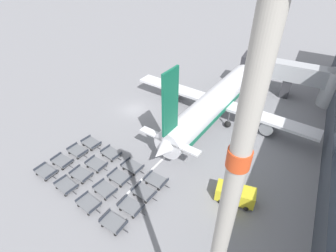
# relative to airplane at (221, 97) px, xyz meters

# --- Properties ---
(ground_plane) EXTENTS (500.00, 500.00, 0.00)m
(ground_plane) POSITION_rel_airplane_xyz_m (-13.58, -6.05, -3.37)
(ground_plane) COLOR gray
(jet_bridge) EXTENTS (18.45, 4.55, 6.83)m
(jet_bridge) POSITION_rel_airplane_xyz_m (10.80, 12.04, 0.81)
(jet_bridge) COLOR #B2B5BA
(jet_bridge) RESTS_ON ground_plane
(airplane) EXTENTS (31.66, 36.54, 13.68)m
(airplane) POSITION_rel_airplane_xyz_m (0.00, 0.00, 0.00)
(airplane) COLOR white
(airplane) RESTS_ON ground_plane
(service_van) EXTENTS (4.65, 2.87, 1.97)m
(service_van) POSITION_rel_airplane_xyz_m (7.90, -16.53, -2.30)
(service_van) COLOR yellow
(service_van) RESTS_ON ground_plane
(baggage_dolly_row_near_col_a) EXTENTS (3.38, 2.07, 0.92)m
(baggage_dolly_row_near_col_a) POSITION_rel_airplane_xyz_m (-14.60, -24.22, -2.89)
(baggage_dolly_row_near_col_a) COLOR slate
(baggage_dolly_row_near_col_a) RESTS_ON ground_plane
(baggage_dolly_row_near_col_b) EXTENTS (3.41, 2.23, 0.92)m
(baggage_dolly_row_near_col_b) POSITION_rel_airplane_xyz_m (-10.55, -24.66, -2.89)
(baggage_dolly_row_near_col_b) COLOR slate
(baggage_dolly_row_near_col_b) RESTS_ON ground_plane
(baggage_dolly_row_near_col_c) EXTENTS (3.41, 2.21, 0.92)m
(baggage_dolly_row_near_col_c) POSITION_rel_airplane_xyz_m (-6.35, -25.31, -2.89)
(baggage_dolly_row_near_col_c) COLOR slate
(baggage_dolly_row_near_col_c) RESTS_ON ground_plane
(baggage_dolly_row_near_col_d) EXTENTS (3.37, 2.03, 0.92)m
(baggage_dolly_row_near_col_d) POSITION_rel_airplane_xyz_m (-2.33, -25.90, -2.89)
(baggage_dolly_row_near_col_d) COLOR slate
(baggage_dolly_row_near_col_d) RESTS_ON ground_plane
(baggage_dolly_row_mid_a_col_a) EXTENTS (3.36, 2.01, 0.92)m
(baggage_dolly_row_mid_a_col_a) POSITION_rel_airplane_xyz_m (-14.23, -21.84, -2.89)
(baggage_dolly_row_mid_a_col_a) COLOR slate
(baggage_dolly_row_mid_a_col_a) RESTS_ON ground_plane
(baggage_dolly_row_mid_a_col_b) EXTENTS (3.36, 2.02, 0.92)m
(baggage_dolly_row_mid_a_col_b) POSITION_rel_airplane_xyz_m (-10.24, -22.39, -2.89)
(baggage_dolly_row_mid_a_col_b) COLOR slate
(baggage_dolly_row_mid_a_col_b) RESTS_ON ground_plane
(baggage_dolly_row_mid_a_col_c) EXTENTS (3.42, 2.25, 0.92)m
(baggage_dolly_row_mid_a_col_c) POSITION_rel_airplane_xyz_m (-6.01, -22.84, -2.89)
(baggage_dolly_row_mid_a_col_c) COLOR slate
(baggage_dolly_row_mid_a_col_c) RESTS_ON ground_plane
(baggage_dolly_row_mid_a_col_d) EXTENTS (3.36, 2.02, 0.92)m
(baggage_dolly_row_mid_a_col_d) POSITION_rel_airplane_xyz_m (-1.89, -23.34, -2.89)
(baggage_dolly_row_mid_a_col_d) COLOR slate
(baggage_dolly_row_mid_a_col_d) RESTS_ON ground_plane
(baggage_dolly_row_mid_b_col_a) EXTENTS (3.40, 2.16, 0.92)m
(baggage_dolly_row_mid_b_col_a) POSITION_rel_airplane_xyz_m (-13.90, -19.31, -2.89)
(baggage_dolly_row_mid_b_col_a) COLOR slate
(baggage_dolly_row_mid_b_col_a) RESTS_ON ground_plane
(baggage_dolly_row_mid_b_col_b) EXTENTS (3.37, 2.04, 0.92)m
(baggage_dolly_row_mid_b_col_b) POSITION_rel_airplane_xyz_m (-9.80, -20.05, -2.89)
(baggage_dolly_row_mid_b_col_b) COLOR slate
(baggage_dolly_row_mid_b_col_b) RESTS_ON ground_plane
(baggage_dolly_row_mid_b_col_c) EXTENTS (3.39, 2.10, 0.92)m
(baggage_dolly_row_mid_b_col_c) POSITION_rel_airplane_xyz_m (-5.69, -20.46, -2.89)
(baggage_dolly_row_mid_b_col_c) COLOR slate
(baggage_dolly_row_mid_b_col_c) RESTS_ON ground_plane
(baggage_dolly_row_mid_b_col_d) EXTENTS (3.40, 2.14, 0.92)m
(baggage_dolly_row_mid_b_col_d) POSITION_rel_airplane_xyz_m (-1.70, -20.94, -2.89)
(baggage_dolly_row_mid_b_col_d) COLOR slate
(baggage_dolly_row_mid_b_col_d) RESTS_ON ground_plane
(baggage_dolly_row_far_col_a) EXTENTS (3.41, 2.20, 0.92)m
(baggage_dolly_row_far_col_a) POSITION_rel_airplane_xyz_m (-13.40, -17.06, -2.89)
(baggage_dolly_row_far_col_a) COLOR slate
(baggage_dolly_row_far_col_a) RESTS_ON ground_plane
(baggage_dolly_row_far_col_b) EXTENTS (3.41, 2.23, 0.92)m
(baggage_dolly_row_far_col_b) POSITION_rel_airplane_xyz_m (-9.41, -17.43, -2.89)
(baggage_dolly_row_far_col_b) COLOR slate
(baggage_dolly_row_far_col_b) RESTS_ON ground_plane
(baggage_dolly_row_far_col_c) EXTENTS (3.40, 2.12, 0.92)m
(baggage_dolly_row_far_col_c) POSITION_rel_airplane_xyz_m (-5.35, -18.08, -2.89)
(baggage_dolly_row_far_col_c) COLOR slate
(baggage_dolly_row_far_col_c) RESTS_ON ground_plane
(baggage_dolly_row_far_col_d) EXTENTS (3.37, 2.04, 0.92)m
(baggage_dolly_row_far_col_d) POSITION_rel_airplane_xyz_m (-1.40, -18.65, -2.89)
(baggage_dolly_row_far_col_d) COLOR slate
(baggage_dolly_row_far_col_d) RESTS_ON ground_plane
(stand_guidance_stripe) EXTENTS (3.44, 29.14, 0.01)m
(stand_guidance_stripe) POSITION_rel_airplane_xyz_m (-2.09, -7.51, -3.37)
(stand_guidance_stripe) COLOR white
(stand_guidance_stripe) RESTS_ON ground_plane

